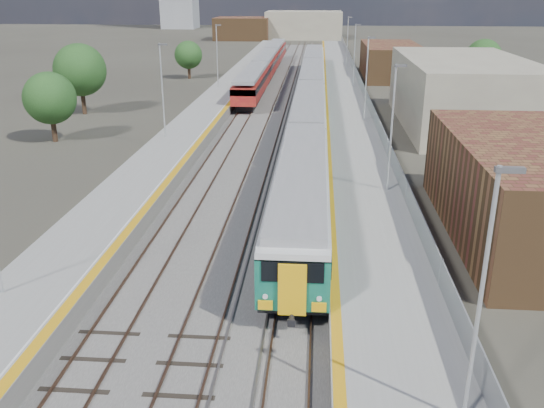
# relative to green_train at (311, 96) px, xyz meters

# --- Properties ---
(ground) EXTENTS (320.00, 320.00, 0.00)m
(ground) POSITION_rel_green_train_xyz_m (-1.50, 2.48, -2.24)
(ground) COLOR #47443A
(ground) RESTS_ON ground
(ballast_bed) EXTENTS (10.50, 155.00, 0.06)m
(ballast_bed) POSITION_rel_green_train_xyz_m (-3.75, 4.98, -2.21)
(ballast_bed) COLOR #565451
(ballast_bed) RESTS_ON ground
(tracks) EXTENTS (8.96, 160.00, 0.17)m
(tracks) POSITION_rel_green_train_xyz_m (-3.15, 6.66, -2.13)
(tracks) COLOR #4C3323
(tracks) RESTS_ON ground
(platform_right) EXTENTS (4.70, 155.00, 8.52)m
(platform_right) POSITION_rel_green_train_xyz_m (3.78, 4.97, -1.71)
(platform_right) COLOR slate
(platform_right) RESTS_ON ground
(platform_left) EXTENTS (4.30, 155.00, 8.52)m
(platform_left) POSITION_rel_green_train_xyz_m (-10.55, 4.97, -1.72)
(platform_left) COLOR slate
(platform_left) RESTS_ON ground
(green_train) EXTENTS (2.89, 80.44, 3.18)m
(green_train) POSITION_rel_green_train_xyz_m (0.00, 0.00, 0.00)
(green_train) COLOR black
(green_train) RESTS_ON ground
(red_train) EXTENTS (2.72, 55.22, 3.43)m
(red_train) POSITION_rel_green_train_xyz_m (-7.00, 27.67, -0.21)
(red_train) COLOR black
(red_train) RESTS_ON ground
(tree_a) EXTENTS (4.43, 4.43, 6.00)m
(tree_a) POSITION_rel_green_train_xyz_m (-21.97, -11.77, 1.53)
(tree_a) COLOR #382619
(tree_a) RESTS_ON ground
(tree_b) EXTENTS (5.39, 5.39, 7.30)m
(tree_b) POSITION_rel_green_train_xyz_m (-23.97, -0.04, 2.36)
(tree_b) COLOR #382619
(tree_b) RESTS_ON ground
(tree_c) EXTENTS (4.03, 4.03, 5.47)m
(tree_c) POSITION_rel_green_train_xyz_m (-18.36, 26.32, 1.19)
(tree_c) COLOR #382619
(tree_c) RESTS_ON ground
(tree_d) EXTENTS (4.71, 4.71, 6.38)m
(tree_d) POSITION_rel_green_train_xyz_m (22.46, 21.04, 1.78)
(tree_d) COLOR #382619
(tree_d) RESTS_ON ground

